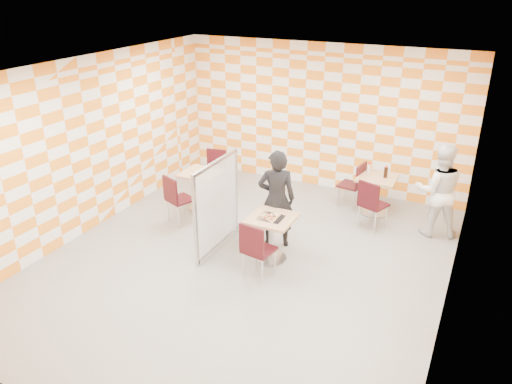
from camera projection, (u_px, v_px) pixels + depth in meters
room_shell at (260, 163)px, 7.80m from camera, size 7.00×7.00×7.00m
main_table at (271, 231)px, 7.82m from camera, size 0.70×0.70×0.75m
second_table at (376, 189)px, 9.36m from camera, size 0.70×0.70×0.75m
empty_table at (201, 184)px, 9.57m from camera, size 0.70×0.70×0.75m
chair_main_front at (256, 247)px, 7.30m from camera, size 0.48×0.49×0.92m
chair_second_front at (371, 201)px, 8.76m from camera, size 0.55×0.55×0.92m
chair_second_side at (355, 182)px, 9.58m from camera, size 0.49×0.48×0.92m
chair_empty_near at (176, 196)px, 8.96m from camera, size 0.55×0.56×0.92m
chair_empty_far at (215, 168)px, 10.23m from camera, size 0.49×0.50×0.92m
partition at (217, 205)px, 8.04m from camera, size 0.08×1.38×1.55m
man_dark at (276, 199)px, 8.14m from camera, size 0.72×0.62×1.68m
man_white at (439, 190)px, 8.49m from camera, size 0.95×0.83×1.65m
pizza_on_foil at (271, 217)px, 7.71m from camera, size 0.40×0.40×0.04m
sport_bottle at (369, 168)px, 9.44m from camera, size 0.06×0.06×0.20m
soda_bottle at (386, 172)px, 9.19m from camera, size 0.07×0.07×0.23m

